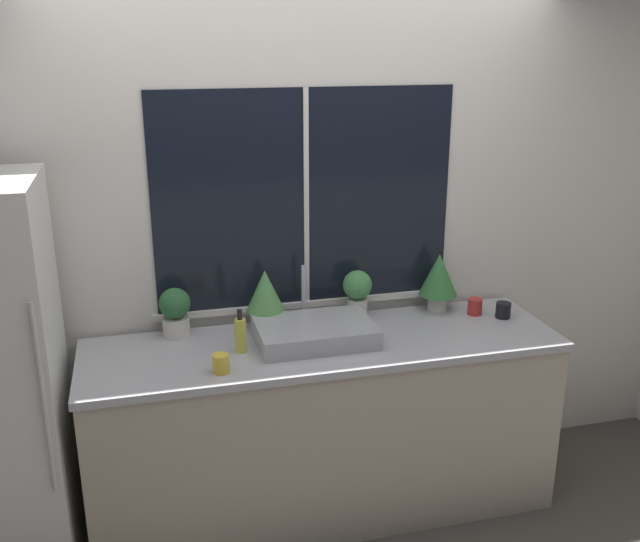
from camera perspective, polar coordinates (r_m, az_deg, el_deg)
name	(u,v)px	position (r m, az deg, el deg)	size (l,w,h in m)	color
wall_back	(305,229)	(3.55, -1.24, 3.36)	(8.00, 0.09, 2.70)	silver
wall_right	(585,179)	(5.16, 20.47, 6.94)	(0.06, 7.00, 2.70)	silver
counter	(324,426)	(3.56, 0.33, -12.33)	(2.24, 0.65, 0.91)	#B2A893
sink	(315,332)	(3.34, -0.43, -4.88)	(0.54, 0.43, 0.30)	#ADADB2
potted_plant_far_left	(175,311)	(3.43, -11.51, -3.15)	(0.15, 0.15, 0.24)	silver
potted_plant_center_left	(265,295)	(3.46, -4.41, -1.92)	(0.19, 0.19, 0.29)	silver
potted_plant_center_right	(357,291)	(3.57, 3.00, -1.62)	(0.15, 0.15, 0.25)	silver
potted_plant_far_right	(439,277)	(3.71, 9.47, -0.47)	(0.20, 0.20, 0.30)	silver
soap_bottle	(240,334)	(3.23, -6.39, -5.07)	(0.05, 0.05, 0.20)	#DBD14C
mug_yellow	(221,364)	(3.07, -7.93, -7.34)	(0.07, 0.07, 0.08)	gold
mug_red	(475,307)	(3.74, 12.29, -2.80)	(0.07, 0.07, 0.08)	#B72D28
mug_black	(503,310)	(3.73, 14.44, -3.05)	(0.08, 0.08, 0.08)	black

